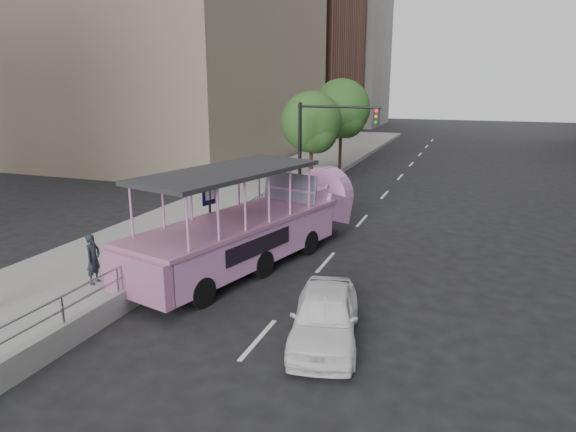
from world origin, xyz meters
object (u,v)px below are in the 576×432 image
(car, at_px, (325,316))
(traffic_signal, at_px, (322,137))
(street_tree_near, at_px, (313,125))
(parking_sign, at_px, (210,209))
(pedestrian_near, at_px, (93,259))
(street_tree_far, at_px, (342,111))
(duck_boat, at_px, (257,226))

(car, height_order, traffic_signal, traffic_signal)
(car, xyz_separation_m, street_tree_near, (-5.86, 17.43, 3.15))
(parking_sign, bearing_deg, traffic_signal, 82.25)
(parking_sign, bearing_deg, street_tree_near, 91.35)
(parking_sign, bearing_deg, pedestrian_near, -114.62)
(pedestrian_near, height_order, street_tree_far, street_tree_far)
(traffic_signal, xyz_separation_m, street_tree_far, (-1.40, 9.43, 0.81))
(duck_boat, xyz_separation_m, parking_sign, (-1.65, -0.36, 0.55))
(car, relative_size, traffic_signal, 0.76)
(street_tree_near, distance_m, street_tree_far, 6.02)
(car, bearing_deg, duck_boat, 116.89)
(street_tree_near, bearing_deg, parking_sign, -88.65)
(pedestrian_near, bearing_deg, parking_sign, -29.10)
(duck_boat, relative_size, traffic_signal, 2.07)
(duck_boat, xyz_separation_m, street_tree_far, (-1.75, 18.57, 3.02))
(car, xyz_separation_m, street_tree_far, (-5.66, 23.43, 3.63))
(parking_sign, bearing_deg, car, -38.98)
(car, distance_m, street_tree_far, 24.37)
(car, height_order, pedestrian_near, pedestrian_near)
(parking_sign, height_order, traffic_signal, traffic_signal)
(street_tree_near, bearing_deg, traffic_signal, -65.02)
(parking_sign, bearing_deg, duck_boat, 12.19)
(pedestrian_near, distance_m, traffic_signal, 14.02)
(traffic_signal, distance_m, street_tree_far, 9.57)
(street_tree_near, bearing_deg, pedestrian_near, -95.11)
(street_tree_far, bearing_deg, duck_boat, -84.62)
(parking_sign, xyz_separation_m, traffic_signal, (1.29, 9.50, 1.66))
(street_tree_near, height_order, street_tree_far, street_tree_far)
(pedestrian_near, bearing_deg, car, -98.69)
(duck_boat, distance_m, street_tree_far, 18.90)
(car, bearing_deg, street_tree_near, 96.61)
(duck_boat, bearing_deg, street_tree_near, 98.82)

